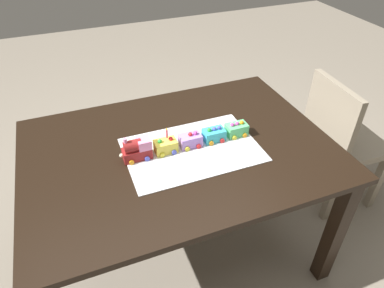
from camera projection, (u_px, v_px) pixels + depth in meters
ground_plane at (182, 246)px, 2.05m from camera, size 8.00×8.00×0.00m
dining_table at (179, 165)px, 1.66m from camera, size 1.40×1.00×0.74m
chair at (339, 139)px, 2.09m from camera, size 0.42×0.42×0.86m
cake_board at (192, 150)px, 1.58m from camera, size 0.60×0.40×0.00m
cake_locomotive at (137, 149)px, 1.50m from camera, size 0.14×0.08×0.12m
cake_car_caboose_lemon at (166, 146)px, 1.55m from camera, size 0.10×0.08×0.07m
cake_car_gondola_lavender at (190, 140)px, 1.58m from camera, size 0.10×0.08×0.07m
cake_car_flatbed_turquoise at (214, 135)px, 1.62m from camera, size 0.10×0.08×0.07m
cake_car_hopper_mint_green at (236, 129)px, 1.65m from camera, size 0.10×0.08×0.07m
birthday_candle at (167, 133)px, 1.51m from camera, size 0.01×0.01×0.06m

